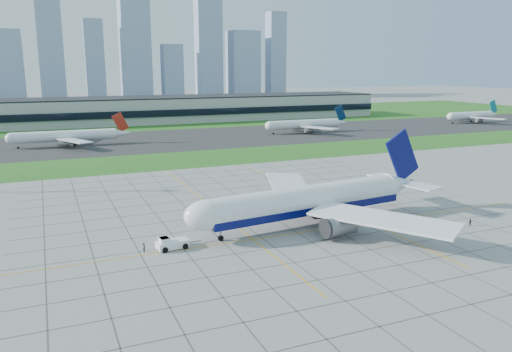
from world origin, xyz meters
The scene contains 14 objects.
ground centered at (0.00, 0.00, 0.00)m, with size 1400.00×1400.00×0.00m, color #979792.
grass_median centered at (0.00, 90.00, 0.02)m, with size 700.00×35.00×0.04m, color #27601B.
asphalt_taxiway centered at (0.00, 145.00, 0.03)m, with size 700.00×75.00×0.04m, color #383838.
grass_far centered at (0.00, 255.00, 0.02)m, with size 700.00×145.00×0.04m, color #27601B.
apron_markings centered at (0.43, 11.09, 0.02)m, with size 120.00×130.00×0.03m.
terminal centered at (40.00, 229.87, 7.89)m, with size 260.00×43.00×15.80m.
city_skyline centered at (-8.71, 520.00, 59.09)m, with size 523.00×32.40×160.00m.
airliner centered at (4.94, 2.16, 5.26)m, with size 61.00×61.50×19.23m.
pushback_tug centered at (-26.14, -0.91, 1.08)m, with size 8.82×3.63×2.43m.
crew_near centered at (-31.11, -0.72, 0.90)m, with size 0.66×0.43×1.81m, color black.
crew_far centered at (36.29, -12.43, 0.78)m, with size 0.76×0.59×1.56m, color black.
distant_jet_1 centered at (-37.29, 142.42, 4.49)m, with size 48.75×42.66×14.08m.
distant_jet_2 centered at (80.81, 142.89, 4.49)m, with size 46.01×42.66×14.08m.
distant_jet_3 centered at (200.75, 145.90, 4.49)m, with size 38.45×42.66×14.08m.
Camera 1 is at (-46.29, -88.47, 33.03)m, focal length 35.00 mm.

